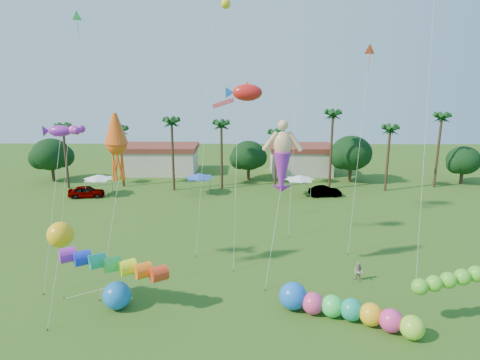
{
  "coord_description": "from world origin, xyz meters",
  "views": [
    {
      "loc": [
        0.31,
        -21.54,
        17.11
      ],
      "look_at": [
        0.0,
        10.0,
        9.0
      ],
      "focal_mm": 32.0,
      "sensor_mm": 36.0,
      "label": 1
    }
  ],
  "objects_px": {
    "blue_ball": "(117,295)",
    "car_b": "(325,191)",
    "car_a": "(86,191)",
    "spectator_b": "(358,272)",
    "caterpillar_inflatable": "(342,309)"
  },
  "relations": [
    {
      "from": "blue_ball",
      "to": "car_b",
      "type": "bearing_deg",
      "value": 54.73
    },
    {
      "from": "car_b",
      "to": "car_a",
      "type": "bearing_deg",
      "value": 86.04
    },
    {
      "from": "spectator_b",
      "to": "blue_ball",
      "type": "distance_m",
      "value": 19.42
    },
    {
      "from": "car_a",
      "to": "caterpillar_inflatable",
      "type": "xyz_separation_m",
      "value": [
        28.82,
        -29.84,
        0.04
      ]
    },
    {
      "from": "car_a",
      "to": "car_b",
      "type": "relative_size",
      "value": 1.08
    },
    {
      "from": "spectator_b",
      "to": "caterpillar_inflatable",
      "type": "distance_m",
      "value": 6.33
    },
    {
      "from": "caterpillar_inflatable",
      "to": "blue_ball",
      "type": "bearing_deg",
      "value": -159.83
    },
    {
      "from": "spectator_b",
      "to": "caterpillar_inflatable",
      "type": "bearing_deg",
      "value": -70.64
    },
    {
      "from": "spectator_b",
      "to": "blue_ball",
      "type": "xyz_separation_m",
      "value": [
        -18.9,
        -4.43,
        0.23
      ]
    },
    {
      "from": "spectator_b",
      "to": "blue_ball",
      "type": "relative_size",
      "value": 0.78
    },
    {
      "from": "car_a",
      "to": "spectator_b",
      "type": "xyz_separation_m",
      "value": [
        31.43,
        -24.07,
        -0.01
      ]
    },
    {
      "from": "caterpillar_inflatable",
      "to": "blue_ball",
      "type": "height_order",
      "value": "blue_ball"
    },
    {
      "from": "spectator_b",
      "to": "car_a",
      "type": "bearing_deg",
      "value": -173.73
    },
    {
      "from": "caterpillar_inflatable",
      "to": "blue_ball",
      "type": "xyz_separation_m",
      "value": [
        -16.29,
        1.34,
        0.18
      ]
    },
    {
      "from": "car_a",
      "to": "spectator_b",
      "type": "relative_size",
      "value": 2.96
    }
  ]
}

